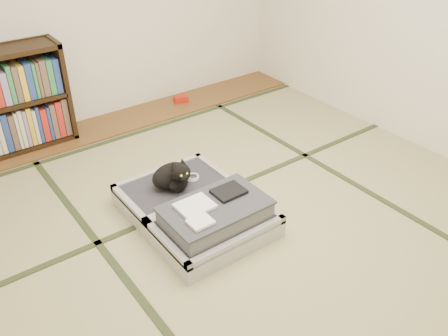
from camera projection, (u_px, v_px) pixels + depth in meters
floor at (247, 219)px, 3.51m from camera, size 4.50×4.50×0.00m
wood_strip at (125, 121)px, 4.86m from camera, size 4.00×0.50×0.02m
red_item at (181, 99)px, 5.22m from camera, size 0.17×0.13×0.07m
room_shell at (253, 19)px, 2.73m from camera, size 4.50×4.50×4.50m
tatami_borders at (209, 188)px, 3.84m from camera, size 4.00×4.50×0.01m
suitcase at (198, 210)px, 3.41m from camera, size 0.81×1.08×0.32m
cat at (174, 176)px, 3.52m from camera, size 0.36×0.36×0.29m
cable_coil at (192, 177)px, 3.68m from camera, size 0.11×0.11×0.03m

